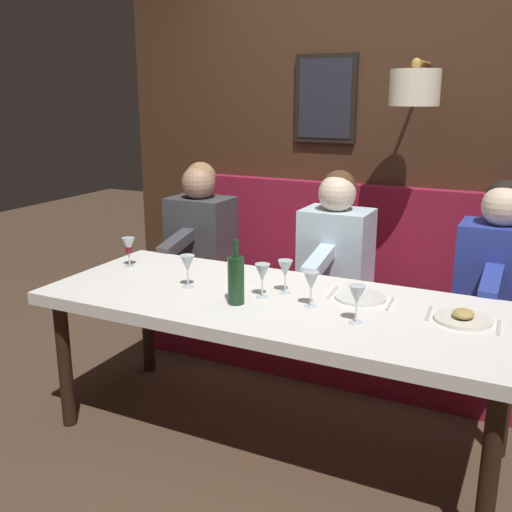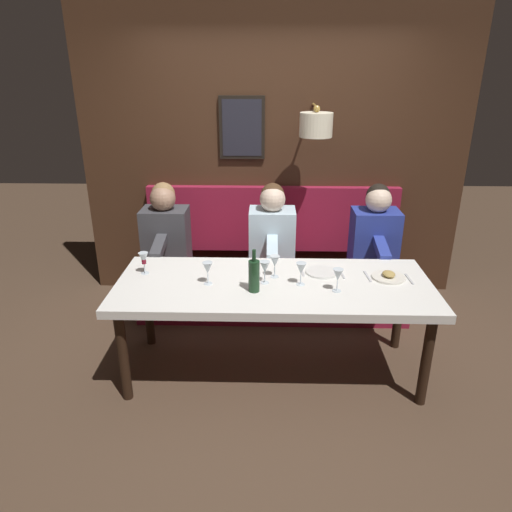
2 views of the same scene
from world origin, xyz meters
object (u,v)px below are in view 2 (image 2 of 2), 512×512
(wine_glass_2, at_px, (208,269))
(wine_bottle, at_px, (254,275))
(wine_glass_0, at_px, (338,275))
(wine_glass_1, at_px, (265,268))
(dining_table, at_px, (274,291))
(diner_middle, at_px, (166,230))
(diner_near, at_px, (272,231))
(diner_nearest, at_px, (375,232))
(wine_glass_3, at_px, (144,259))
(wine_glass_4, at_px, (275,262))
(wine_glass_5, at_px, (301,269))

(wine_glass_2, distance_m, wine_bottle, 0.34)
(wine_glass_0, bearing_deg, wine_glass_1, 76.67)
(wine_glass_1, relative_size, wine_bottle, 0.55)
(dining_table, bearing_deg, wine_glass_2, 94.41)
(wine_glass_0, distance_m, wine_bottle, 0.56)
(diner_middle, bearing_deg, wine_glass_0, -126.23)
(dining_table, height_order, diner_near, diner_near)
(diner_nearest, bearing_deg, diner_near, 90.00)
(wine_glass_3, bearing_deg, wine_glass_1, -98.91)
(dining_table, height_order, wine_glass_1, wine_glass_1)
(wine_glass_2, distance_m, wine_glass_4, 0.49)
(wine_glass_0, distance_m, wine_glass_2, 0.89)
(wine_glass_3, xyz_separation_m, wine_bottle, (-0.27, -0.81, 0.00))
(wine_glass_4, bearing_deg, dining_table, 176.55)
(wine_glass_1, relative_size, wine_glass_3, 1.00)
(wine_glass_1, xyz_separation_m, wine_bottle, (-0.13, 0.07, -0.00))
(wine_glass_0, height_order, wine_glass_3, same)
(diner_near, bearing_deg, wine_glass_0, -156.64)
(wine_glass_2, relative_size, wine_glass_4, 1.00)
(diner_middle, xyz_separation_m, wine_glass_2, (-0.92, -0.49, 0.04))
(diner_near, bearing_deg, wine_glass_2, 153.73)
(diner_nearest, relative_size, wine_bottle, 2.64)
(diner_near, bearing_deg, wine_glass_1, 176.39)
(wine_glass_1, height_order, wine_glass_5, same)
(dining_table, height_order, wine_glass_0, wine_glass_0)
(wine_glass_4, relative_size, wine_glass_5, 1.00)
(diner_middle, height_order, wine_glass_2, diner_middle)
(diner_nearest, height_order, wine_glass_5, diner_nearest)
(wine_glass_3, bearing_deg, wine_glass_2, -108.63)
(diner_near, distance_m, wine_glass_0, 1.10)
(diner_near, height_order, wine_glass_3, diner_near)
(diner_nearest, bearing_deg, wine_glass_0, 155.35)
(wine_glass_2, distance_m, wine_glass_5, 0.65)
(wine_glass_4, distance_m, wine_bottle, 0.27)
(diner_nearest, distance_m, wine_glass_3, 1.99)
(wine_glass_3, distance_m, wine_glass_5, 1.15)
(wine_glass_3, relative_size, wine_bottle, 0.55)
(wine_glass_2, height_order, wine_bottle, wine_bottle)
(wine_glass_2, bearing_deg, wine_glass_0, -95.82)
(wine_glass_0, relative_size, wine_bottle, 0.55)
(wine_glass_5, bearing_deg, wine_glass_1, 85.39)
(dining_table, xyz_separation_m, diner_middle, (0.88, 0.95, 0.14))
(wine_glass_0, xyz_separation_m, wine_glass_1, (0.12, 0.49, 0.00))
(wine_glass_2, height_order, wine_glass_5, same)
(wine_glass_3, height_order, wine_glass_4, same)
(wine_glass_2, relative_size, wine_bottle, 0.55)
(wine_glass_4, bearing_deg, wine_glass_2, 105.51)
(wine_glass_4, distance_m, wine_glass_5, 0.22)
(wine_glass_4, bearing_deg, wine_glass_0, -117.64)
(diner_near, bearing_deg, wine_glass_4, -178.93)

